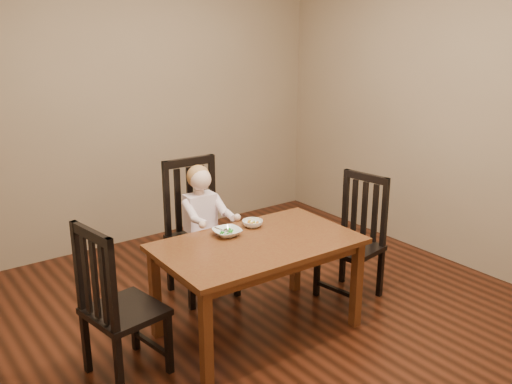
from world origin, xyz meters
TOP-DOWN VIEW (x-y plane):
  - room at (0.00, 0.00)m, footprint 4.01×4.01m
  - dining_table at (-0.10, -0.08)m, footprint 1.35×0.83m
  - chair_child at (-0.11, 0.68)m, footprint 0.48×0.46m
  - chair_left at (-1.08, -0.01)m, footprint 0.47×0.48m
  - chair_right at (0.82, -0.08)m, footprint 0.46×0.47m
  - toddler at (-0.11, 0.63)m, footprint 0.33×0.40m
  - bowl_peas at (-0.21, 0.13)m, footprint 0.21×0.21m
  - bowl_veg at (0.03, 0.17)m, footprint 0.18×0.18m
  - fork at (-0.25, 0.11)m, footprint 0.09×0.08m

SIDE VIEW (x-z plane):
  - chair_right at x=0.82m, z-range -0.02..0.94m
  - chair_left at x=-1.08m, z-range -0.02..0.97m
  - chair_child at x=-0.11m, z-range -0.02..1.04m
  - dining_table at x=-0.10m, z-range 0.26..0.92m
  - toddler at x=-0.11m, z-range 0.38..0.90m
  - bowl_veg at x=0.03m, z-range 0.67..0.71m
  - bowl_peas at x=-0.21m, z-range 0.67..0.71m
  - fork at x=-0.25m, z-range 0.69..0.73m
  - room at x=0.00m, z-range 0.00..2.71m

